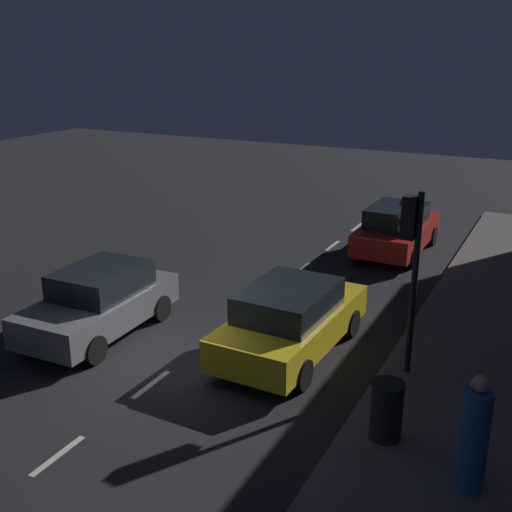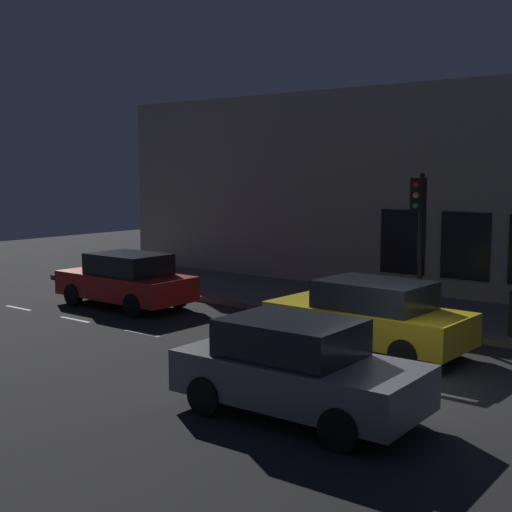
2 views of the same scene
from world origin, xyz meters
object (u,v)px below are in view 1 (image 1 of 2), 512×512
object	(u,v)px
parked_car_1	(100,301)
trash_bin	(387,410)
parked_car_0	(291,319)
pedestrian_0	(474,438)
parked_car_3	(397,229)
traffic_light	(411,247)

from	to	relation	value
parked_car_1	trash_bin	distance (m)	7.34
parked_car_0	parked_car_1	distance (m)	4.53
trash_bin	parked_car_1	bearing A→B (deg)	169.85
parked_car_1	pedestrian_0	bearing A→B (deg)	165.82
trash_bin	parked_car_0	bearing A→B (deg)	139.65
parked_car_1	parked_car_3	distance (m)	10.29
parked_car_3	pedestrian_0	bearing A→B (deg)	-68.76
traffic_light	parked_car_1	world-z (taller)	traffic_light
parked_car_0	parked_car_1	xyz separation A→B (m)	(-4.39, -1.11, -0.00)
parked_car_1	trash_bin	size ratio (longest dim) A/B	3.97
parked_car_3	trash_bin	xyz separation A→B (m)	(2.65, -10.51, -0.12)
traffic_light	parked_car_1	xyz separation A→B (m)	(-6.87, -1.14, -2.02)
parked_car_1	parked_car_0	bearing A→B (deg)	-167.13
traffic_light	pedestrian_0	distance (m)	4.05
parked_car_0	trash_bin	distance (m)	3.71
parked_car_3	parked_car_0	bearing A→B (deg)	-90.25
traffic_light	pedestrian_0	bearing A→B (deg)	-59.52
parked_car_1	pedestrian_0	size ratio (longest dim) A/B	2.16
traffic_light	parked_car_0	size ratio (longest dim) A/B	0.83
pedestrian_0	parked_car_3	bearing A→B (deg)	-7.52
parked_car_0	parked_car_1	size ratio (longest dim) A/B	1.10
parked_car_0	trash_bin	bearing A→B (deg)	-38.76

